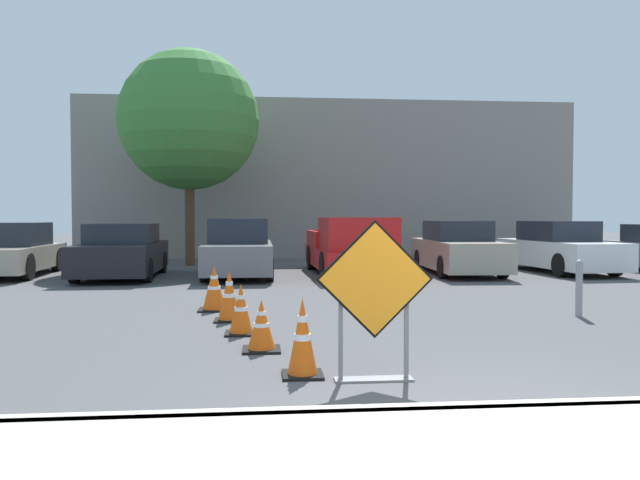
% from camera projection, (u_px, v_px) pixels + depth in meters
% --- Properties ---
extents(ground_plane, '(96.00, 96.00, 0.00)m').
position_uv_depth(ground_plane, '(341.00, 285.00, 14.85)').
color(ground_plane, '#4C4C4F').
extents(curb_lip, '(27.64, 0.20, 0.14)m').
position_uv_depth(curb_lip, '(502.00, 413.00, 4.90)').
color(curb_lip, '#ADAAA3').
rests_on(curb_lip, ground_plane).
extents(road_closed_sign, '(1.16, 0.20, 1.59)m').
position_uv_depth(road_closed_sign, '(375.00, 292.00, 6.07)').
color(road_closed_sign, black).
rests_on(road_closed_sign, ground_plane).
extents(traffic_cone_nearest, '(0.41, 0.41, 0.80)m').
position_uv_depth(traffic_cone_nearest, '(302.00, 338.00, 6.29)').
color(traffic_cone_nearest, black).
rests_on(traffic_cone_nearest, ground_plane).
extents(traffic_cone_second, '(0.46, 0.46, 0.62)m').
position_uv_depth(traffic_cone_second, '(261.00, 326.00, 7.50)').
color(traffic_cone_second, black).
rests_on(traffic_cone_second, ground_plane).
extents(traffic_cone_third, '(0.44, 0.44, 0.70)m').
position_uv_depth(traffic_cone_third, '(241.00, 310.00, 8.55)').
color(traffic_cone_third, black).
rests_on(traffic_cone_third, ground_plane).
extents(traffic_cone_fourth, '(0.46, 0.46, 0.80)m').
position_uv_depth(traffic_cone_fourth, '(229.00, 296.00, 9.65)').
color(traffic_cone_fourth, black).
rests_on(traffic_cone_fourth, ground_plane).
extents(traffic_cone_fifth, '(0.54, 0.54, 0.78)m').
position_uv_depth(traffic_cone_fifth, '(214.00, 289.00, 10.73)').
color(traffic_cone_fifth, black).
rests_on(traffic_cone_fifth, ground_plane).
extents(parked_car_nearest, '(2.00, 4.52, 1.46)m').
position_uv_depth(parked_car_nearest, '(12.00, 251.00, 17.06)').
color(parked_car_nearest, '#A39984').
rests_on(parked_car_nearest, ground_plane).
extents(parked_car_second, '(2.01, 4.42, 1.44)m').
position_uv_depth(parked_car_second, '(122.00, 252.00, 16.62)').
color(parked_car_second, black).
rests_on(parked_car_second, ground_plane).
extents(parked_car_third, '(1.82, 4.43, 1.57)m').
position_uv_depth(parked_car_third, '(239.00, 250.00, 16.87)').
color(parked_car_third, slate).
rests_on(parked_car_third, ground_plane).
extents(pickup_truck, '(2.17, 5.45, 1.60)m').
position_uv_depth(pickup_truck, '(352.00, 249.00, 17.25)').
color(pickup_truck, red).
rests_on(pickup_truck, ground_plane).
extents(parked_car_fourth, '(1.92, 4.72, 1.51)m').
position_uv_depth(parked_car_fourth, '(458.00, 249.00, 17.79)').
color(parked_car_fourth, '#A39984').
rests_on(parked_car_fourth, ground_plane).
extents(parked_car_fifth, '(2.02, 4.78, 1.50)m').
position_uv_depth(parked_car_fifth, '(559.00, 249.00, 18.24)').
color(parked_car_fifth, white).
rests_on(parked_car_fifth, ground_plane).
extents(bollard_nearest, '(0.12, 0.12, 0.92)m').
position_uv_depth(bollard_nearest, '(579.00, 287.00, 10.08)').
color(bollard_nearest, gray).
rests_on(bollard_nearest, ground_plane).
extents(building_facade_backdrop, '(19.75, 5.00, 6.25)m').
position_uv_depth(building_facade_backdrop, '(325.00, 182.00, 26.87)').
color(building_facade_backdrop, gray).
rests_on(building_facade_backdrop, ground_plane).
extents(street_tree_behind_lot, '(4.62, 4.62, 7.13)m').
position_uv_depth(street_tree_behind_lot, '(189.00, 120.00, 20.57)').
color(street_tree_behind_lot, '#513823').
rests_on(street_tree_behind_lot, ground_plane).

